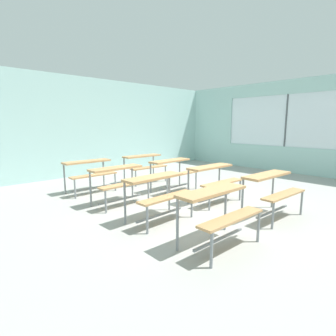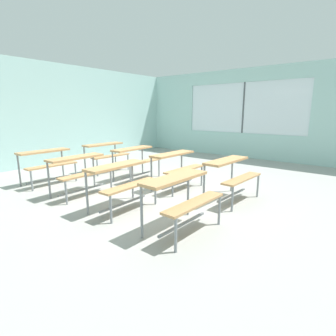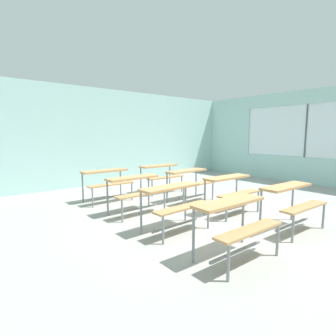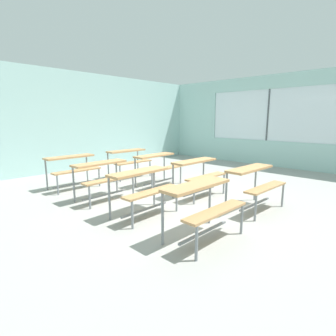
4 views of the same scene
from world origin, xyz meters
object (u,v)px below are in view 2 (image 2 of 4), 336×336
Objects in this scene: desk_bench_r3c0 at (47,159)px; desk_bench_r0c0 at (182,191)px; desk_bench_r0c1 at (232,170)px; desk_bench_r2c0 at (80,166)px; desk_bench_r2c1 at (136,156)px; desk_bench_r1c1 at (177,162)px; desk_bench_r1c0 at (121,176)px; desk_bench_r3c1 at (106,151)px.

desk_bench_r0c0 is at bearing -90.81° from desk_bench_r3c0.
desk_bench_r0c1 is 1.01× the size of desk_bench_r2c0.
desk_bench_r2c1 is at bearing 58.81° from desk_bench_r0c0.
desk_bench_r0c1 is (1.58, 0.04, 0.00)m from desk_bench_r0c0.
desk_bench_r1c1 is 0.99× the size of desk_bench_r2c1.
desk_bench_r0c1 and desk_bench_r1c1 have the same top height.
desk_bench_r2c0 is 1.01× the size of desk_bench_r3c0.
desk_bench_r2c1 is at bearing 92.63° from desk_bench_r0c1.
desk_bench_r0c0 is 1.00× the size of desk_bench_r1c1.
desk_bench_r0c1 is 1.02× the size of desk_bench_r3c0.
desk_bench_r2c1 is (1.52, 0.03, 0.00)m from desk_bench_r2c0.
desk_bench_r0c0 and desk_bench_r2c0 have the same top height.
desk_bench_r1c1 is 1.93m from desk_bench_r2c0.
desk_bench_r0c1 is at bearing -67.50° from desk_bench_r3c0.
desk_bench_r0c0 is 2.46m from desk_bench_r2c0.
desk_bench_r1c0 is (-1.55, 1.19, 0.00)m from desk_bench_r0c1.
desk_bench_r2c1 is at bearing -39.03° from desk_bench_r3c0.
desk_bench_r1c0 is at bearing 144.75° from desk_bench_r0c1.
desk_bench_r1c0 is at bearing -121.54° from desk_bench_r3c1.
desk_bench_r1c1 is (-0.02, 1.22, 0.00)m from desk_bench_r0c1.
desk_bench_r0c0 is 4.06m from desk_bench_r3c1.
desk_bench_r3c1 is (0.07, 1.22, 0.00)m from desk_bench_r2c1.
desk_bench_r1c0 and desk_bench_r1c1 have the same top height.
desk_bench_r2c0 is at bearing 178.92° from desk_bench_r2c1.
desk_bench_r2c1 is at bearing -0.15° from desk_bench_r2c0.
desk_bench_r0c0 is at bearing -92.49° from desk_bench_r2c0.
desk_bench_r0c0 and desk_bench_r3c1 have the same top height.
desk_bench_r3c0 is 0.99× the size of desk_bench_r3c1.
desk_bench_r0c0 is 0.99× the size of desk_bench_r2c1.
desk_bench_r3c1 is (0.06, 3.67, 0.00)m from desk_bench_r0c1.
desk_bench_r0c0 and desk_bench_r3c0 have the same top height.
desk_bench_r0c0 is 2.01m from desk_bench_r1c1.
desk_bench_r0c0 is 2.95m from desk_bench_r2c1.
desk_bench_r0c0 is 1.58m from desk_bench_r0c1.
desk_bench_r3c1 is at bearing 84.24° from desk_bench_r2c1.
desk_bench_r3c0 is at bearing 88.06° from desk_bench_r1c0.
desk_bench_r0c0 is 3.73m from desk_bench_r3c0.
desk_bench_r3c1 is at bearing 36.67° from desk_bench_r2c0.
desk_bench_r3c0 is (-1.54, 1.23, 0.00)m from desk_bench_r2c1.
desk_bench_r2c1 is (1.54, 1.25, 0.00)m from desk_bench_r1c0.
desk_bench_r0c1 is 1.00× the size of desk_bench_r2c1.
desk_bench_r2c0 is at bearing 89.97° from desk_bench_r0c0.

